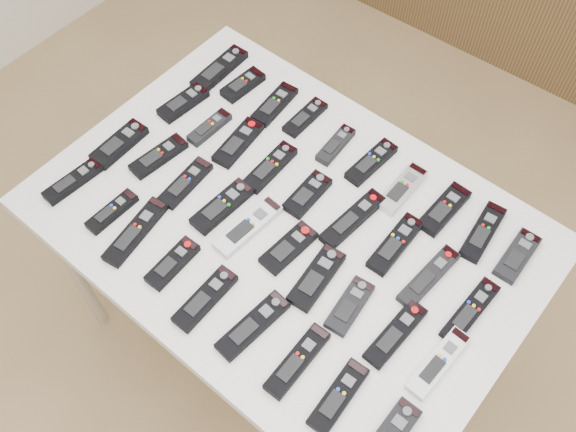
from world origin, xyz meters
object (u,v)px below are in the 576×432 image
Objects in this scene: remote_31 at (136,232)px; remote_20 at (159,156)px; remote_27 at (396,334)px; remote_34 at (253,325)px; table at (288,232)px; remote_13 at (270,167)px; remote_36 at (338,396)px; remote_24 at (289,248)px; remote_17 at (429,277)px; remote_5 at (371,162)px; remote_33 at (205,298)px; remote_28 at (438,363)px; remote_25 at (317,278)px; remote_1 at (243,85)px; remote_11 at (210,127)px; remote_9 at (517,256)px; remote_23 at (248,227)px; remote_26 at (350,306)px; remote_35 at (297,361)px; remote_32 at (173,263)px; remote_8 at (483,232)px; remote_21 at (186,183)px; remote_29 at (73,181)px; remote_0 at (219,69)px; remote_4 at (336,145)px; remote_30 at (112,212)px; remote_12 at (238,142)px; remote_18 at (470,311)px; remote_7 at (444,209)px; remote_19 at (119,144)px; remote_22 at (222,206)px; remote_3 at (305,117)px; remote_15 at (353,219)px; remote_2 at (275,104)px; remote_14 at (307,194)px.

remote_20 is at bearing 113.35° from remote_31.
remote_27 is 0.96× the size of remote_34.
table is 0.41m from remote_20.
remote_36 is (0.52, -0.38, -0.00)m from remote_13.
remote_13 reaches higher than remote_24.
remote_17 reaches higher than remote_31.
remote_5 reaches higher than remote_27.
remote_36 is (0.38, 0.02, -0.00)m from remote_33.
remote_36 is (-0.13, -0.20, 0.00)m from remote_28.
remote_13 is at bearing 142.78° from remote_25.
remote_28 is at bearing -47.09° from remote_17.
remote_1 is 0.74× the size of remote_27.
remote_11 is 0.56m from remote_25.
remote_13 is 0.95× the size of remote_27.
remote_23 is (-0.57, -0.36, 0.00)m from remote_9.
remote_34 is (0.53, -0.55, -0.00)m from remote_1.
remote_33 is at bearing -46.14° from remote_11.
remote_26 is 0.18m from remote_35.
remote_32 and remote_35 have the same top height.
remote_8 is 1.07× the size of remote_21.
remote_0 is at bearing 92.69° from remote_29.
remote_29 is (-0.46, -0.55, 0.00)m from remote_4.
remote_11 is at bearing 153.88° from remote_23.
remote_30 is 0.98× the size of remote_32.
remote_30 reaches higher than remote_21.
remote_12 is at bearing 145.48° from remote_36.
remote_5 is 0.48m from remote_18.
remote_36 is (0.25, -0.01, 0.00)m from remote_34.
remote_7 is (0.69, 0.01, 0.00)m from remote_1.
remote_17 is 1.16× the size of remote_19.
remote_17 is 0.94× the size of remote_31.
remote_22 is 0.97× the size of remote_27.
remote_22 is at bearing 122.81° from remote_33.
remote_4 reaches higher than remote_12.
remote_17 reaches higher than remote_27.
remote_24 is 0.83× the size of remote_35.
remote_20 is 0.90× the size of remote_27.
remote_35 is (0.44, -0.57, 0.00)m from remote_3.
remote_3 is 0.72m from remote_35.
remote_7 is 0.97× the size of remote_12.
remote_3 is 0.89× the size of remote_21.
remote_17 is 1.16× the size of remote_21.
remote_15 is 1.22× the size of remote_29.
remote_21 is at bearing -145.74° from remote_7.
remote_36 is at bearing -84.42° from remote_17.
remote_9 is at bearing -1.42° from remote_3.
remote_21 reaches higher than remote_3.
remote_1 is 0.12m from remote_2.
remote_11 is 0.97× the size of remote_14.
remote_1 is 0.71× the size of remote_34.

